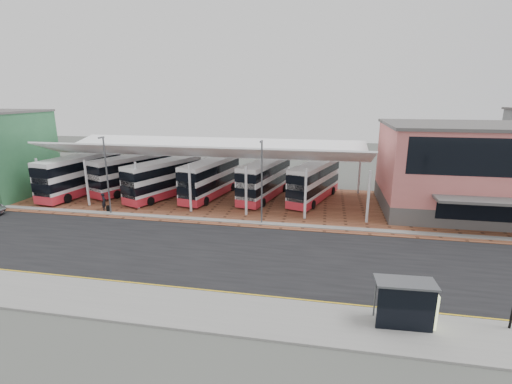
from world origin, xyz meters
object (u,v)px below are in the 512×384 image
bus_4 (265,180)px  pedestrian (104,202)px  bus_5 (314,182)px  bus_0 (81,175)px  bus_shelter (411,301)px  terminal (475,169)px  bus_3 (211,179)px  bus_2 (164,179)px  bus_1 (133,173)px

bus_4 → pedestrian: (-16.14, -7.94, -1.29)m
pedestrian → bus_4: bearing=-83.0°
bus_4 → bus_5: bearing=15.0°
bus_0 → bus_shelter: bus_0 is taller
pedestrian → bus_shelter: (27.86, -15.84, 0.73)m
pedestrian → terminal: bearing=-99.4°
bus_5 → bus_shelter: size_ratio=3.37×
bus_3 → pedestrian: size_ratio=5.96×
terminal → bus_4: (-22.19, 1.28, -2.38)m
bus_2 → bus_3: 5.55m
bus_0 → bus_2: (10.66, 0.62, -0.19)m
terminal → bus_5: bearing=174.9°
bus_0 → bus_4: bearing=14.9°
bus_3 → bus_4: (6.48, 0.66, 0.00)m
bus_2 → bus_5: bus_2 is taller
bus_0 → bus_1: size_ratio=1.07×
terminal → bus_shelter: size_ratio=5.69×
bus_shelter → bus_1: bearing=137.7°
terminal → bus_1: 39.31m
bus_shelter → terminal: bearing=62.5°
bus_shelter → pedestrian: bearing=147.8°
bus_5 → pedestrian: size_ratio=5.83×
bus_2 → bus_1: bearing=-179.3°
bus_3 → pedestrian: (-9.66, -7.28, -1.29)m
bus_2 → bus_5: bearing=28.2°
bus_2 → bus_3: bus_3 is taller
bus_4 → terminal: bearing=9.9°
bus_2 → pedestrian: (-4.24, -6.09, -1.27)m
bus_shelter → bus_2: bearing=134.6°
bus_0 → bus_3: bus_0 is taller
bus_4 → bus_3: bearing=-161.0°
bus_5 → pedestrian: 23.44m
bus_0 → bus_3: size_ratio=1.08×
bus_4 → bus_shelter: (11.72, -23.78, -0.56)m
bus_3 → bus_4: size_ratio=1.00×
bus_4 → bus_0: bearing=-160.5°
terminal → pedestrian: bearing=-170.1°
terminal → bus_shelter: (-10.47, -22.50, -2.94)m
bus_1 → terminal: bearing=20.6°
bus_5 → bus_shelter: bus_5 is taller
bus_5 → bus_2: bearing=-154.9°
bus_5 → bus_1: bearing=-161.3°
bus_0 → bus_2: bus_0 is taller
terminal → bus_3: bearing=178.8°
bus_0 → bus_shelter: (34.28, -21.31, -0.74)m
bus_1 → bus_4: bearing=22.2°
bus_3 → bus_0: bearing=-162.2°
bus_0 → bus_1: bus_0 is taller
bus_2 → bus_4: size_ratio=0.98×
bus_0 → bus_5: bearing=14.0°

